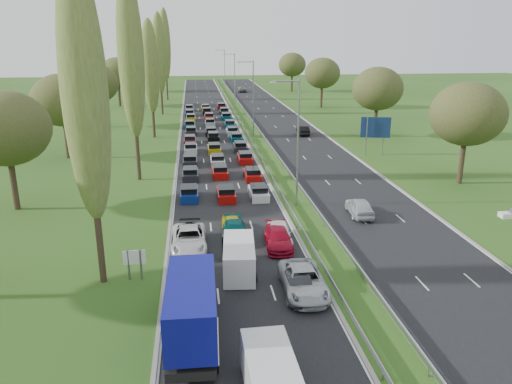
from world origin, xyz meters
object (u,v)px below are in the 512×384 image
blue_lorry (192,305)px  direction_sign (375,129)px  near_car_2 (189,239)px  white_van_front (271,378)px  near_car_3 (189,237)px  white_van_rear (239,256)px  info_sign (134,260)px

blue_lorry → direction_sign: 47.94m
near_car_2 → white_van_front: 17.70m
near_car_3 → blue_lorry: 12.61m
white_van_rear → info_sign: size_ratio=2.55×
near_car_2 → direction_sign: (25.20, 28.89, 2.76)m
near_car_2 → blue_lorry: 12.04m
info_sign → white_van_rear: bearing=3.0°
near_car_2 → near_car_3: near_car_2 is taller
near_car_3 → white_van_front: white_van_front is taller
blue_lorry → direction_sign: (25.00, 40.87, 1.61)m
white_van_rear → direction_sign: bearing=61.4°
info_sign → near_car_2: bearing=52.3°
near_car_2 → near_car_3: 0.58m
near_car_3 → white_van_rear: size_ratio=0.91×
info_sign → direction_sign: size_ratio=0.40×
direction_sign → near_car_2: bearing=-131.1°
near_car_2 → blue_lorry: bearing=-89.2°
near_car_3 → white_van_rear: white_van_rear is taller
white_van_rear → info_sign: (-7.02, -0.37, 0.27)m
blue_lorry → info_sign: bearing=118.6°
white_van_rear → direction_sign: (21.78, 33.18, 2.47)m
white_van_rear → near_car_3: bearing=129.8°
white_van_front → direction_sign: direction_sign is taller
white_van_rear → blue_lorry: bearing=-108.0°
near_car_2 → info_sign: (-3.60, -4.66, 0.56)m
near_car_2 → white_van_front: bearing=-78.2°
blue_lorry → near_car_3: bearing=92.1°
near_car_2 → white_van_front: size_ratio=1.04×
blue_lorry → direction_sign: direction_sign is taller
near_car_3 → direction_sign: (25.20, 28.32, 2.84)m
near_car_2 → info_sign: 5.91m
info_sign → white_van_front: bearing=-60.2°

